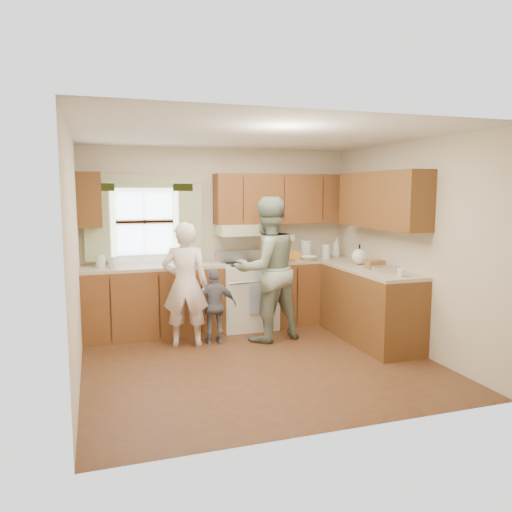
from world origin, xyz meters
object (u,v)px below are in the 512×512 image
object	(u,v)px
woman_right	(267,269)
child	(215,306)
woman_left	(185,285)
stove	(247,295)

from	to	relation	value
woman_right	child	world-z (taller)	woman_right
woman_right	child	distance (m)	0.81
child	woman_right	bearing A→B (deg)	176.70
woman_left	woman_right	distance (m)	1.05
woman_right	child	bearing A→B (deg)	-17.11
stove	child	size ratio (longest dim) A/B	1.13
woman_left	child	distance (m)	0.47
woman_right	child	size ratio (longest dim) A/B	1.94
stove	child	xyz separation A→B (m)	(-0.60, -0.59, 0.01)
woman_left	stove	bearing A→B (deg)	-134.09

